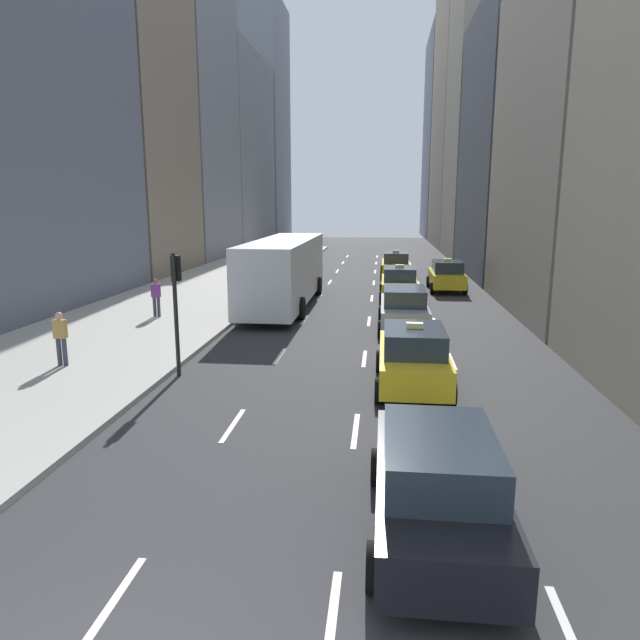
{
  "coord_description": "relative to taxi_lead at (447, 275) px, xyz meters",
  "views": [
    {
      "loc": [
        3.11,
        -3.96,
        4.99
      ],
      "look_at": [
        1.15,
        13.98,
        1.26
      ],
      "focal_mm": 32.0,
      "sensor_mm": 36.0,
      "label": 1
    }
  ],
  "objects": [
    {
      "name": "taxi_fourth",
      "position": [
        -2.8,
        -3.55,
        0.0
      ],
      "size": [
        2.02,
        4.4,
        1.87
      ],
      "color": "yellow",
      "rests_on": "ground"
    },
    {
      "name": "building_row_left",
      "position": [
        -20.8,
        14.33,
        12.19
      ],
      "size": [
        6.0,
        82.49,
        31.6
      ],
      "color": "slate",
      "rests_on": "ground"
    },
    {
      "name": "city_bus",
      "position": [
        -8.41,
        -5.95,
        0.91
      ],
      "size": [
        2.8,
        11.61,
        3.25
      ],
      "color": "silver",
      "rests_on": "ground"
    },
    {
      "name": "lane_markings",
      "position": [
        -4.2,
        -6.19,
        -0.87
      ],
      "size": [
        5.72,
        56.0,
        0.01
      ],
      "color": "white",
      "rests_on": "ground"
    },
    {
      "name": "pedestrian_far_walking",
      "position": [
        -13.32,
        -9.91,
        0.19
      ],
      "size": [
        0.36,
        0.22,
        1.65
      ],
      "color": "#383D51",
      "rests_on": "sidewalk_left"
    },
    {
      "name": "sedan_silver_behind",
      "position": [
        -2.8,
        -10.77,
        0.0
      ],
      "size": [
        2.02,
        4.7,
        1.74
      ],
      "color": "#9EA0A5",
      "rests_on": "ground"
    },
    {
      "name": "taxi_second",
      "position": [
        -2.8,
        -18.03,
        0.0
      ],
      "size": [
        2.02,
        4.4,
        1.87
      ],
      "color": "yellow",
      "rests_on": "ground"
    },
    {
      "name": "taxi_lead",
      "position": [
        0.0,
        0.0,
        0.0
      ],
      "size": [
        2.02,
        4.4,
        1.87
      ],
      "color": "yellow",
      "rests_on": "ground"
    },
    {
      "name": "traffic_light_pole",
      "position": [
        -9.55,
        -17.56,
        1.53
      ],
      "size": [
        0.24,
        0.42,
        3.6
      ],
      "color": "black",
      "rests_on": "ground"
    },
    {
      "name": "sedan_black_near",
      "position": [
        -2.8,
        -25.12,
        -0.01
      ],
      "size": [
        2.02,
        4.67,
        1.72
      ],
      "color": "black",
      "rests_on": "ground"
    },
    {
      "name": "taxi_third",
      "position": [
        -2.8,
        5.48,
        0.0
      ],
      "size": [
        2.02,
        4.4,
        1.87
      ],
      "color": "yellow",
      "rests_on": "ground"
    },
    {
      "name": "pedestrian_mid_block",
      "position": [
        -13.23,
        -17.49,
        0.19
      ],
      "size": [
        0.36,
        0.22,
        1.65
      ],
      "color": "#383D51",
      "rests_on": "sidewalk_left"
    },
    {
      "name": "building_row_right",
      "position": [
        5.2,
        21.46,
        12.05
      ],
      "size": [
        6.0,
        91.07,
        34.84
      ],
      "color": "#A89E89",
      "rests_on": "ground"
    },
    {
      "name": "sidewalk_left",
      "position": [
        -13.8,
        -2.19,
        -0.81
      ],
      "size": [
        8.0,
        66.0,
        0.15
      ],
      "primitive_type": "cube",
      "color": "#ADAAA3",
      "rests_on": "ground"
    }
  ]
}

